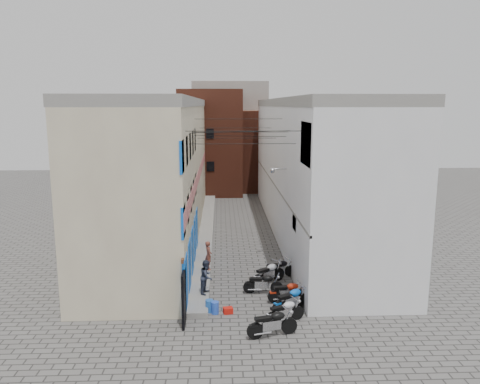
{
  "coord_description": "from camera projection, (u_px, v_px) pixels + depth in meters",
  "views": [
    {
      "loc": [
        -1.01,
        -17.81,
        8.6
      ],
      "look_at": [
        0.2,
        12.06,
        3.0
      ],
      "focal_mm": 35.0,
      "sensor_mm": 36.0,
      "label": 1
    }
  ],
  "objects": [
    {
      "name": "building_left",
      "position": [
        161.0,
        168.0,
        30.81
      ],
      "size": [
        5.1,
        27.0,
        9.0
      ],
      "color": "#BDAD8F",
      "rests_on": "ground"
    },
    {
      "name": "water_jug_near",
      "position": [
        215.0,
        308.0,
        19.51
      ],
      "size": [
        0.36,
        0.36,
        0.51
      ],
      "primitive_type": "cylinder",
      "rotation": [
        0.0,
        0.0,
        -0.1
      ],
      "color": "blue",
      "rests_on": "ground"
    },
    {
      "name": "far_shopfront",
      "position": [
        232.0,
        185.0,
        43.64
      ],
      "size": [
        2.0,
        0.3,
        2.4
      ],
      "primitive_type": "cube",
      "color": "black",
      "rests_on": "ground"
    },
    {
      "name": "person_b",
      "position": [
        207.0,
        277.0,
        20.93
      ],
      "size": [
        0.78,
        0.89,
        1.54
      ],
      "primitive_type": "imported",
      "rotation": [
        0.0,
        0.0,
        1.26
      ],
      "color": "#2F3547",
      "rests_on": "plinth"
    },
    {
      "name": "motorcycle_d",
      "position": [
        288.0,
        291.0,
        20.57
      ],
      "size": [
        1.88,
        0.77,
        1.06
      ],
      "primitive_type": null,
      "rotation": [
        0.0,
        0.0,
        -1.46
      ],
      "color": "#B2240C",
      "rests_on": "ground"
    },
    {
      "name": "building_right",
      "position": [
        311.0,
        167.0,
        31.25
      ],
      "size": [
        5.94,
        26.0,
        9.0
      ],
      "color": "silver",
      "rests_on": "ground"
    },
    {
      "name": "overhead_wires",
      "position": [
        240.0,
        132.0,
        25.31
      ],
      "size": [
        5.8,
        13.02,
        1.32
      ],
      "color": "black",
      "rests_on": "ground"
    },
    {
      "name": "motorcycle_a",
      "position": [
        272.0,
        322.0,
        17.52
      ],
      "size": [
        2.09,
        1.13,
        1.16
      ],
      "primitive_type": null,
      "rotation": [
        0.0,
        0.0,
        -1.31
      ],
      "color": "black",
      "rests_on": "ground"
    },
    {
      "name": "motorcycle_e",
      "position": [
        263.0,
        282.0,
        21.54
      ],
      "size": [
        1.88,
        0.73,
        1.07
      ],
      "primitive_type": null,
      "rotation": [
        0.0,
        0.0,
        -1.66
      ],
      "color": "black",
      "rests_on": "ground"
    },
    {
      "name": "motorcycle_b",
      "position": [
        285.0,
        310.0,
        18.64
      ],
      "size": [
        1.87,
        1.26,
        1.04
      ],
      "primitive_type": null,
      "rotation": [
        0.0,
        0.0,
        -1.14
      ],
      "color": "silver",
      "rests_on": "ground"
    },
    {
      "name": "plinth",
      "position": [
        206.0,
        231.0,
        31.78
      ],
      "size": [
        0.9,
        26.0,
        0.25
      ],
      "primitive_type": "cube",
      "color": "gray",
      "rests_on": "ground"
    },
    {
      "name": "building_far_brick_right",
      "position": [
        260.0,
        150.0,
        47.96
      ],
      "size": [
        5.0,
        6.0,
        8.0
      ],
      "primitive_type": "cube",
      "color": "maroon",
      "rests_on": "ground"
    },
    {
      "name": "water_jug_far",
      "position": [
        209.0,
        306.0,
        19.66
      ],
      "size": [
        0.34,
        0.34,
        0.53
      ],
      "primitive_type": "cylinder",
      "rotation": [
        0.0,
        0.0,
        -0.0
      ],
      "color": "blue",
      "rests_on": "ground"
    },
    {
      "name": "building_far_brick_left",
      "position": [
        211.0,
        142.0,
        45.62
      ],
      "size": [
        6.0,
        6.0,
        10.0
      ],
      "primitive_type": "cube",
      "color": "maroon",
      "rests_on": "ground"
    },
    {
      "name": "red_crate",
      "position": [
        228.0,
        310.0,
        19.55
      ],
      "size": [
        0.44,
        0.36,
        0.25
      ],
      "primitive_type": "cube",
      "rotation": [
        0.0,
        0.0,
        0.18
      ],
      "color": "red",
      "rests_on": "ground"
    },
    {
      "name": "motorcycle_g",
      "position": [
        279.0,
        268.0,
        23.47
      ],
      "size": [
        1.93,
        1.1,
        1.06
      ],
      "primitive_type": null,
      "rotation": [
        0.0,
        0.0,
        -1.27
      ],
      "color": "black",
      "rests_on": "ground"
    },
    {
      "name": "motorcycle_c",
      "position": [
        291.0,
        298.0,
        19.65
      ],
      "size": [
        2.01,
        1.6,
        1.15
      ],
      "primitive_type": null,
      "rotation": [
        0.0,
        0.0,
        -1.0
      ],
      "color": "blue",
      "rests_on": "ground"
    },
    {
      "name": "person_a",
      "position": [
        208.0,
        255.0,
        23.95
      ],
      "size": [
        0.48,
        0.62,
        1.49
      ],
      "primitive_type": "imported",
      "rotation": [
        0.0,
        0.0,
        1.83
      ],
      "color": "brown",
      "rests_on": "plinth"
    },
    {
      "name": "motorcycle_f",
      "position": [
        269.0,
        272.0,
        22.69
      ],
      "size": [
        2.0,
        1.73,
        1.17
      ],
      "primitive_type": null,
      "rotation": [
        0.0,
        0.0,
        -0.92
      ],
      "color": "#B9BABF",
      "rests_on": "ground"
    },
    {
      "name": "building_far_concrete",
      "position": [
        230.0,
        133.0,
        51.5
      ],
      "size": [
        8.0,
        5.0,
        11.0
      ],
      "primitive_type": "cube",
      "color": "gray",
      "rests_on": "ground"
    },
    {
      "name": "ground",
      "position": [
        247.0,
        318.0,
        19.12
      ],
      "size": [
        90.0,
        90.0,
        0.0
      ],
      "primitive_type": "plane",
      "color": "#5C5956",
      "rests_on": "ground"
    }
  ]
}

